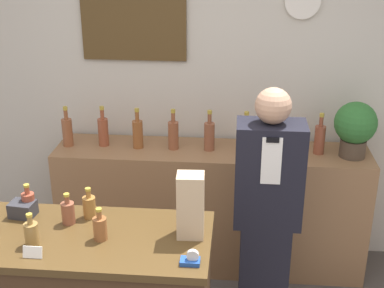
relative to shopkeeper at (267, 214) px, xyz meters
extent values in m
cube|color=beige|center=(-0.50, 0.89, 0.57)|extent=(5.20, 0.06, 2.70)
cube|color=#4F391C|center=(-0.93, 0.85, 0.99)|extent=(0.73, 0.02, 0.55)
cylinder|color=white|center=(0.21, 0.85, 1.14)|extent=(0.24, 0.03, 0.24)
cube|color=#8E6642|center=(-0.37, 0.61, -0.32)|extent=(2.21, 0.45, 0.93)
cube|color=#4B351A|center=(-0.90, -0.63, 0.17)|extent=(1.20, 0.59, 0.04)
cube|color=black|center=(0.00, 0.00, -0.42)|extent=(0.30, 0.24, 0.73)
cube|color=black|center=(0.00, 0.00, 0.26)|extent=(0.40, 0.24, 0.63)
cube|color=white|center=(0.00, -0.12, 0.40)|extent=(0.11, 0.01, 0.28)
cube|color=black|center=(0.00, -0.12, 0.53)|extent=(0.07, 0.01, 0.03)
sphere|color=tan|center=(0.00, 0.00, 0.68)|extent=(0.21, 0.21, 0.21)
cylinder|color=#4C3D2D|center=(0.59, 0.58, 0.21)|extent=(0.17, 0.17, 0.12)
sphere|color=#2D6B2D|center=(0.59, 0.58, 0.39)|extent=(0.28, 0.28, 0.28)
cube|color=tan|center=(-0.41, -0.58, 0.36)|extent=(0.14, 0.11, 0.33)
cube|color=#1E4799|center=(-0.39, -0.82, 0.20)|extent=(0.09, 0.06, 0.02)
cylinder|color=silver|center=(-0.37, -0.82, 0.24)|extent=(0.06, 0.02, 0.06)
cube|color=white|center=(-1.11, -0.84, 0.22)|extent=(0.09, 0.02, 0.06)
cube|color=#2D2D33|center=(-1.30, -0.47, 0.23)|extent=(0.14, 0.12, 0.08)
cylinder|color=brown|center=(-1.28, -0.44, 0.25)|extent=(0.07, 0.07, 0.11)
cylinder|color=brown|center=(-1.28, -0.44, 0.33)|extent=(0.03, 0.03, 0.04)
cylinder|color=#B29933|center=(-1.28, -0.44, 0.35)|extent=(0.03, 0.03, 0.01)
cylinder|color=olive|center=(-1.15, -0.73, 0.25)|extent=(0.07, 0.07, 0.11)
cylinder|color=olive|center=(-1.15, -0.73, 0.33)|extent=(0.03, 0.03, 0.04)
cylinder|color=#B29933|center=(-1.15, -0.73, 0.35)|extent=(0.03, 0.03, 0.01)
cylinder|color=brown|center=(-1.04, -0.52, 0.25)|extent=(0.07, 0.07, 0.11)
cylinder|color=brown|center=(-1.04, -0.52, 0.33)|extent=(0.03, 0.03, 0.04)
cylinder|color=#B29933|center=(-1.04, -0.52, 0.35)|extent=(0.03, 0.03, 0.01)
cylinder|color=olive|center=(-0.95, -0.45, 0.25)|extent=(0.07, 0.07, 0.11)
cylinder|color=olive|center=(-0.95, -0.45, 0.33)|extent=(0.03, 0.03, 0.04)
cylinder|color=#B29933|center=(-0.95, -0.45, 0.35)|extent=(0.03, 0.03, 0.01)
cylinder|color=brown|center=(-0.84, -0.66, 0.25)|extent=(0.07, 0.07, 0.11)
cylinder|color=brown|center=(-0.84, -0.66, 0.33)|extent=(0.03, 0.03, 0.04)
cylinder|color=#B29933|center=(-0.84, -0.66, 0.35)|extent=(0.03, 0.03, 0.01)
cylinder|color=brown|center=(-1.39, 0.60, 0.25)|extent=(0.07, 0.07, 0.20)
cylinder|color=brown|center=(-1.39, 0.60, 0.38)|extent=(0.03, 0.03, 0.07)
cylinder|color=#B29933|center=(-1.39, 0.60, 0.43)|extent=(0.03, 0.03, 0.02)
cylinder|color=brown|center=(-1.14, 0.63, 0.25)|extent=(0.07, 0.07, 0.20)
cylinder|color=brown|center=(-1.14, 0.63, 0.38)|extent=(0.03, 0.03, 0.07)
cylinder|color=#B29933|center=(-1.14, 0.63, 0.43)|extent=(0.03, 0.03, 0.02)
cylinder|color=brown|center=(-0.89, 0.61, 0.25)|extent=(0.07, 0.07, 0.20)
cylinder|color=brown|center=(-0.89, 0.61, 0.38)|extent=(0.03, 0.03, 0.07)
cylinder|color=#B29933|center=(-0.89, 0.61, 0.43)|extent=(0.03, 0.03, 0.02)
cylinder|color=brown|center=(-0.64, 0.61, 0.25)|extent=(0.07, 0.07, 0.20)
cylinder|color=brown|center=(-0.64, 0.61, 0.38)|extent=(0.03, 0.03, 0.07)
cylinder|color=#B29933|center=(-0.64, 0.61, 0.43)|extent=(0.03, 0.03, 0.02)
cylinder|color=brown|center=(-0.38, 0.61, 0.25)|extent=(0.07, 0.07, 0.20)
cylinder|color=brown|center=(-0.38, 0.61, 0.38)|extent=(0.03, 0.03, 0.07)
cylinder|color=#B29933|center=(-0.38, 0.61, 0.43)|extent=(0.03, 0.03, 0.02)
cylinder|color=brown|center=(-0.13, 0.60, 0.25)|extent=(0.07, 0.07, 0.20)
cylinder|color=brown|center=(-0.13, 0.60, 0.38)|extent=(0.03, 0.03, 0.07)
cylinder|color=#B29933|center=(-0.13, 0.60, 0.43)|extent=(0.03, 0.03, 0.02)
cylinder|color=brown|center=(0.12, 0.60, 0.25)|extent=(0.07, 0.07, 0.20)
cylinder|color=brown|center=(0.12, 0.60, 0.38)|extent=(0.03, 0.03, 0.07)
cylinder|color=#B29933|center=(0.12, 0.60, 0.43)|extent=(0.03, 0.03, 0.02)
cylinder|color=brown|center=(0.37, 0.62, 0.25)|extent=(0.07, 0.07, 0.20)
cylinder|color=brown|center=(0.37, 0.62, 0.38)|extent=(0.03, 0.03, 0.07)
cylinder|color=#B29933|center=(0.37, 0.62, 0.43)|extent=(0.03, 0.03, 0.02)
camera|label=1|loc=(-0.19, -2.83, 1.61)|focal=50.00mm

